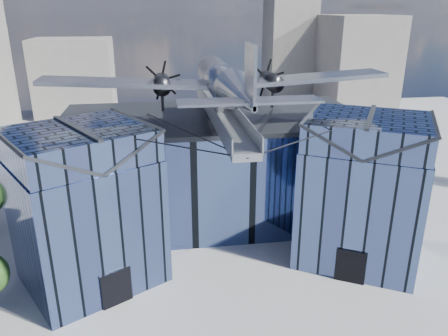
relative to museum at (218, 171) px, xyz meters
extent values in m
plane|color=gray|center=(0.00, -5.82, -5.54)|extent=(120.00, 120.00, 0.00)
cube|color=#405283|center=(0.00, 3.18, -0.79)|extent=(28.00, 14.00, 9.50)
cube|color=#26292D|center=(0.00, 3.18, 4.16)|extent=(28.00, 14.00, 0.40)
cube|color=#405283|center=(-10.50, -6.82, -0.79)|extent=(11.79, 11.43, 9.50)
cube|color=#405283|center=(-10.50, -6.82, 5.06)|extent=(11.56, 11.20, 2.20)
cube|color=#26292D|center=(-12.45, -7.94, 5.06)|extent=(7.98, 9.23, 2.40)
cube|color=#26292D|center=(-8.55, -5.69, 5.06)|extent=(7.98, 9.23, 2.40)
cube|color=#26292D|center=(-10.50, -6.82, 6.21)|extent=(4.30, 7.10, 0.18)
cube|color=black|center=(-8.48, -10.33, -4.24)|extent=(2.03, 1.32, 2.60)
cube|color=black|center=(-6.60, -4.57, -0.79)|extent=(0.34, 0.34, 9.50)
cube|color=#405283|center=(10.50, -6.82, -0.79)|extent=(11.79, 11.43, 9.50)
cube|color=#405283|center=(10.50, -6.82, 5.06)|extent=(11.56, 11.20, 2.20)
cube|color=#26292D|center=(8.55, -5.69, 5.06)|extent=(7.98, 9.23, 2.40)
cube|color=#26292D|center=(12.45, -7.94, 5.06)|extent=(7.98, 9.23, 2.40)
cube|color=#26292D|center=(10.50, -6.82, 6.21)|extent=(4.30, 7.10, 0.18)
cube|color=black|center=(8.48, -10.33, -4.24)|extent=(2.03, 1.32, 2.60)
cube|color=black|center=(6.60, -4.57, -0.79)|extent=(0.34, 0.34, 9.50)
cube|color=gray|center=(0.00, -2.32, 5.56)|extent=(1.80, 21.00, 0.50)
cube|color=gray|center=(-0.90, -2.32, 6.21)|extent=(0.08, 21.00, 1.10)
cube|color=gray|center=(0.90, -2.32, 6.21)|extent=(0.08, 21.00, 1.10)
cylinder|color=gray|center=(0.00, 7.18, 4.89)|extent=(0.44, 0.44, 1.35)
cylinder|color=gray|center=(0.00, 1.18, 4.89)|extent=(0.44, 0.44, 1.35)
cylinder|color=gray|center=(0.00, -2.82, 4.89)|extent=(0.44, 0.44, 1.35)
cylinder|color=gray|center=(0.00, -1.82, 6.51)|extent=(0.70, 0.70, 1.40)
cylinder|color=black|center=(-5.25, -9.82, 5.86)|extent=(10.55, 6.08, 0.69)
cylinder|color=black|center=(5.25, -9.82, 5.86)|extent=(10.55, 6.08, 0.69)
cylinder|color=black|center=(-3.00, -4.32, 5.01)|extent=(6.09, 17.04, 1.19)
cylinder|color=black|center=(3.00, -4.32, 5.01)|extent=(6.09, 17.04, 1.19)
cylinder|color=#9599A1|center=(0.00, -1.82, 8.46)|extent=(2.50, 11.00, 2.50)
sphere|color=#9599A1|center=(0.00, 3.68, 8.46)|extent=(2.50, 2.50, 2.50)
cube|color=black|center=(0.00, 2.68, 9.15)|extent=(1.60, 1.40, 0.50)
cone|color=#9599A1|center=(0.00, -10.82, 8.76)|extent=(2.50, 7.00, 2.50)
cube|color=#9599A1|center=(0.00, -13.12, 10.36)|extent=(0.18, 2.40, 3.40)
cube|color=#9599A1|center=(0.00, -13.02, 8.96)|extent=(8.00, 1.80, 0.14)
cube|color=#9599A1|center=(-7.00, -0.82, 8.16)|extent=(14.00, 3.20, 1.08)
cylinder|color=black|center=(-4.60, -0.22, 7.91)|extent=(1.44, 3.20, 1.44)
cone|color=black|center=(-4.60, 1.58, 7.91)|extent=(0.70, 0.70, 0.70)
cube|color=black|center=(-4.60, 1.73, 7.91)|extent=(1.05, 0.06, 3.33)
cube|color=black|center=(-4.60, 1.73, 7.91)|extent=(2.53, 0.06, 2.53)
cube|color=black|center=(-4.60, 1.73, 7.91)|extent=(3.33, 0.06, 1.05)
cylinder|color=black|center=(-4.60, -0.82, 6.69)|extent=(0.24, 0.24, 1.75)
cube|color=#9599A1|center=(7.00, -0.82, 8.16)|extent=(14.00, 3.20, 1.08)
cylinder|color=black|center=(4.60, -0.22, 7.91)|extent=(1.44, 3.20, 1.44)
cone|color=black|center=(4.60, 1.58, 7.91)|extent=(0.70, 0.70, 0.70)
cube|color=black|center=(4.60, 1.73, 7.91)|extent=(1.05, 0.06, 3.33)
cube|color=black|center=(4.60, 1.73, 7.91)|extent=(2.53, 0.06, 2.53)
cube|color=black|center=(4.60, 1.73, 7.91)|extent=(3.33, 0.06, 1.05)
cylinder|color=black|center=(4.60, -0.82, 6.69)|extent=(0.24, 0.24, 1.75)
cube|color=slate|center=(32.00, 42.18, 3.46)|extent=(12.00, 14.00, 18.00)
cube|color=slate|center=(-20.00, 49.18, 1.46)|extent=(14.00, 10.00, 14.00)
cube|color=slate|center=(22.00, 52.18, 7.46)|extent=(9.00, 9.00, 26.00)
camera|label=1|loc=(-5.03, -36.31, 13.84)|focal=35.00mm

